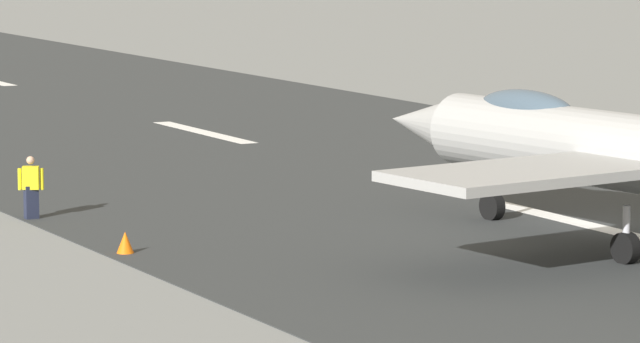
{
  "coord_description": "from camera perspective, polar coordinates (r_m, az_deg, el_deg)",
  "views": [
    {
      "loc": [
        -40.23,
        29.76,
        8.24
      ],
      "look_at": [
        -1.22,
        8.85,
        2.2
      ],
      "focal_mm": 106.42,
      "sensor_mm": 36.0,
      "label": 1
    }
  ],
  "objects": [
    {
      "name": "ground_plane",
      "position": [
        50.71,
        8.19,
        -1.66
      ],
      "size": [
        400.0,
        400.0,
        0.0
      ],
      "primitive_type": "plane",
      "color": "slate"
    },
    {
      "name": "runway_strip",
      "position": [
        50.7,
        8.21,
        -1.65
      ],
      "size": [
        240.0,
        26.0,
        0.02
      ],
      "color": "#2F3233",
      "rests_on": "ground"
    },
    {
      "name": "fighter_jet",
      "position": [
        47.57,
        9.04,
        0.67
      ],
      "size": [
        17.73,
        14.8,
        5.64
      ],
      "color": "#9D9E9C",
      "rests_on": "ground"
    },
    {
      "name": "crew_person",
      "position": [
        51.91,
        -8.69,
        -0.49
      ],
      "size": [
        0.45,
        0.64,
        1.73
      ],
      "color": "#1E2338",
      "rests_on": "ground"
    },
    {
      "name": "marker_cone_mid",
      "position": [
        46.45,
        -5.88,
        -2.14
      ],
      "size": [
        0.44,
        0.44,
        0.55
      ],
      "primitive_type": "cone",
      "color": "orange",
      "rests_on": "ground"
    }
  ]
}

